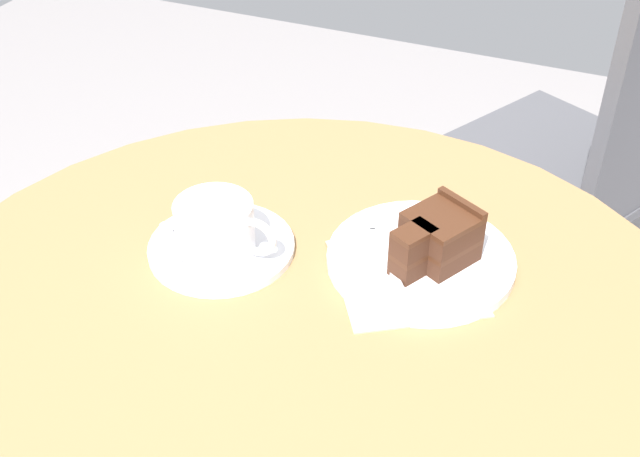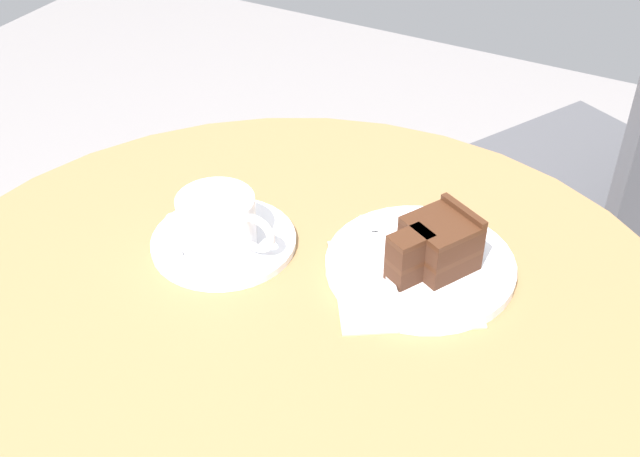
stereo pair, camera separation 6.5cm
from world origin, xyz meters
name	(u,v)px [view 1 (the left image)]	position (x,y,z in m)	size (l,w,h in m)	color
cafe_table	(299,402)	(0.00, 0.00, 0.58)	(0.87, 0.87, 0.69)	olive
saucer	(222,247)	(-0.13, 0.09, 0.70)	(0.17, 0.17, 0.01)	white
coffee_cup	(216,226)	(-0.13, 0.08, 0.73)	(0.12, 0.09, 0.06)	white
teaspoon	(173,240)	(-0.19, 0.07, 0.70)	(0.08, 0.08, 0.00)	silver
cake_plate	(421,259)	(0.08, 0.15, 0.70)	(0.21, 0.21, 0.01)	white
cake_slice	(437,238)	(0.10, 0.15, 0.73)	(0.09, 0.11, 0.06)	#422619
fork	(377,240)	(0.03, 0.16, 0.71)	(0.10, 0.12, 0.00)	silver
napkin	(405,273)	(0.07, 0.13, 0.69)	(0.21, 0.21, 0.00)	beige
cafe_chair	(603,147)	(0.23, 0.76, 0.54)	(0.51, 0.51, 0.89)	#4C4C51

